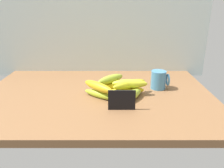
{
  "coord_description": "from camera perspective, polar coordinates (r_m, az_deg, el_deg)",
  "views": [
    {
      "loc": [
        7.15,
        -98.24,
        44.01
      ],
      "look_at": [
        7.55,
        0.22,
        8.0
      ],
      "focal_mm": 35.77,
      "sensor_mm": 36.0,
      "label": 1
    }
  ],
  "objects": [
    {
      "name": "banana_0",
      "position": [
        0.99,
        4.51,
        -3.08
      ],
      "size": [
        13.58,
        16.24,
        4.38
      ],
      "primitive_type": "ellipsoid",
      "rotation": [
        0.0,
        0.0,
        4.08
      ],
      "color": "#99B131",
      "rests_on": "counter_top"
    },
    {
      "name": "chalkboard_sign",
      "position": [
        0.9,
        2.28,
        -4.31
      ],
      "size": [
        11.0,
        1.8,
        8.4
      ],
      "color": "black",
      "rests_on": "counter_top"
    },
    {
      "name": "banana_3",
      "position": [
        1.02,
        -3.48,
        -2.66
      ],
      "size": [
        15.69,
        12.44,
        3.28
      ],
      "primitive_type": "ellipsoid",
      "rotation": [
        0.0,
        0.0,
        2.53
      ],
      "color": "#A1BD2C",
      "rests_on": "counter_top"
    },
    {
      "name": "counter_top",
      "position": [
        1.07,
        -4.04,
        -3.31
      ],
      "size": [
        110.0,
        76.0,
        3.0
      ],
      "primitive_type": "cube",
      "color": "brown",
      "rests_on": "ground"
    },
    {
      "name": "back_wall",
      "position": [
        1.38,
        -3.34,
        16.31
      ],
      "size": [
        130.0,
        2.0,
        70.0
      ],
      "primitive_type": "cube",
      "color": "silver",
      "rests_on": "ground"
    },
    {
      "name": "coffee_mug",
      "position": [
        1.14,
        11.7,
        1.07
      ],
      "size": [
        8.93,
        7.43,
        9.19
      ],
      "color": "teal",
      "rests_on": "counter_top"
    },
    {
      "name": "banana_7",
      "position": [
        1.01,
        -3.74,
        -0.65
      ],
      "size": [
        15.84,
        15.9,
        4.01
      ],
      "primitive_type": "ellipsoid",
      "rotation": [
        0.0,
        0.0,
        2.35
      ],
      "color": "gold",
      "rests_on": "banana_3"
    },
    {
      "name": "banana_6",
      "position": [
        1.04,
        4.26,
        -0.02
      ],
      "size": [
        17.3,
        12.49,
        3.62
      ],
      "primitive_type": "ellipsoid",
      "rotation": [
        0.0,
        0.0,
        3.69
      ],
      "color": "gold",
      "rests_on": "banana_1"
    },
    {
      "name": "banana_1",
      "position": [
        1.06,
        3.72,
        -1.63
      ],
      "size": [
        16.3,
        5.06,
        3.58
      ],
      "primitive_type": "ellipsoid",
      "rotation": [
        0.0,
        0.0,
        3.24
      ],
      "color": "yellow",
      "rests_on": "counter_top"
    },
    {
      "name": "banana_4",
      "position": [
        1.03,
        1.05,
        -2.08
      ],
      "size": [
        7.79,
        17.73,
        4.08
      ],
      "primitive_type": "ellipsoid",
      "rotation": [
        0.0,
        0.0,
        4.49
      ],
      "color": "yellow",
      "rests_on": "counter_top"
    },
    {
      "name": "banana_5",
      "position": [
        1.1,
        -0.55,
        1.26
      ],
      "size": [
        14.53,
        13.81,
        4.07
      ],
      "primitive_type": "ellipsoid",
      "rotation": [
        0.0,
        0.0,
        0.74
      ],
      "color": "#97AF30",
      "rests_on": "banana_2"
    },
    {
      "name": "banana_8",
      "position": [
        1.04,
        4.34,
        0.09
      ],
      "size": [
        16.57,
        4.46,
        4.09
      ],
      "primitive_type": "ellipsoid",
      "rotation": [
        0.0,
        0.0,
        3.12
      ],
      "color": "gold",
      "rests_on": "banana_1"
    },
    {
      "name": "banana_2",
      "position": [
        1.11,
        0.16,
        -0.59
      ],
      "size": [
        16.36,
        9.06,
        3.52
      ],
      "primitive_type": "ellipsoid",
      "rotation": [
        0.0,
        0.0,
        0.36
      ],
      "color": "yellow",
      "rests_on": "counter_top"
    }
  ]
}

